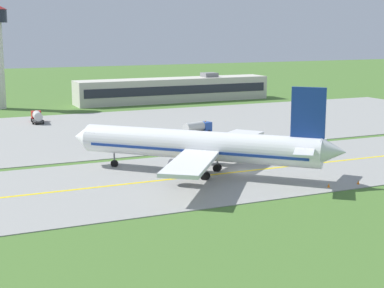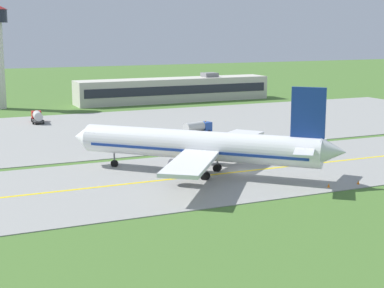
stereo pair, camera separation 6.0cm
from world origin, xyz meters
name	(u,v)px [view 1 (the left image)]	position (x,y,z in m)	size (l,w,h in m)	color
ground_plane	(243,172)	(0.00, 0.00, 0.00)	(500.00, 500.00, 0.00)	#47702D
taxiway_strip	(243,172)	(0.00, 0.00, 0.05)	(240.00, 28.00, 0.10)	gray
apron_pad	(188,125)	(10.00, 42.00, 0.05)	(140.00, 52.00, 0.10)	gray
taxiway_centreline	(243,171)	(0.00, 0.00, 0.11)	(220.00, 0.60, 0.01)	yellow
airplane_lead	(201,146)	(-6.19, 0.88, 4.13)	(31.46, 31.00, 12.70)	white
service_truck_baggage	(37,116)	(-18.76, 57.46, 1.53)	(2.69, 6.13, 2.65)	red
service_truck_fuel	(197,128)	(6.47, 29.69, 1.53)	(6.34, 3.85, 2.65)	#264CA5
terminal_building	(174,90)	(23.27, 82.10, 3.29)	(55.42, 8.69, 7.74)	beige
traffic_cone_near_edge	(329,186)	(5.70, -12.12, 0.30)	(0.44, 0.44, 0.60)	orange
traffic_cone_mid_edge	(358,183)	(10.22, -12.37, 0.30)	(0.44, 0.44, 0.60)	orange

